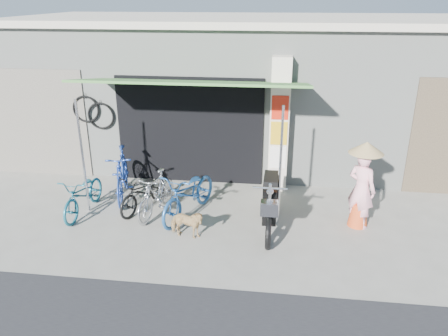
# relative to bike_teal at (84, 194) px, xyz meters

# --- Properties ---
(ground) EXTENTS (80.00, 80.00, 0.00)m
(ground) POSITION_rel_bike_teal_xyz_m (3.03, -0.66, -0.42)
(ground) COLOR gray
(ground) RESTS_ON ground
(bicycle_shop) EXTENTS (12.30, 5.30, 3.66)m
(bicycle_shop) POSITION_rel_bike_teal_xyz_m (3.03, 4.43, 1.42)
(bicycle_shop) COLOR #A1A59D
(bicycle_shop) RESTS_ON ground
(shop_pillar) EXTENTS (0.42, 0.44, 3.00)m
(shop_pillar) POSITION_rel_bike_teal_xyz_m (3.88, 1.79, 1.08)
(shop_pillar) COLOR beige
(shop_pillar) RESTS_ON ground
(awning) EXTENTS (4.60, 1.88, 2.72)m
(awning) POSITION_rel_bike_teal_xyz_m (2.13, 0.97, 2.09)
(awning) COLOR #3A6B30
(awning) RESTS_ON ground
(neighbour_left) EXTENTS (2.60, 0.06, 2.60)m
(neighbour_left) POSITION_rel_bike_teal_xyz_m (-1.97, 1.93, 0.88)
(neighbour_left) COLOR #6B665B
(neighbour_left) RESTS_ON ground
(bike_teal) EXTENTS (0.64, 1.62, 0.84)m
(bike_teal) POSITION_rel_bike_teal_xyz_m (0.00, 0.00, 0.00)
(bike_teal) COLOR #185C6F
(bike_teal) RESTS_ON ground
(bike_blue) EXTENTS (0.94, 1.91, 1.10)m
(bike_blue) POSITION_rel_bike_teal_xyz_m (0.53, 0.82, 0.13)
(bike_blue) COLOR navy
(bike_blue) RESTS_ON ground
(bike_black) EXTENTS (1.01, 1.60, 0.79)m
(bike_black) POSITION_rel_bike_teal_xyz_m (1.16, 0.33, -0.02)
(bike_black) COLOR black
(bike_black) RESTS_ON ground
(bike_silver) EXTENTS (0.75, 1.58, 0.91)m
(bike_silver) POSITION_rel_bike_teal_xyz_m (1.49, 0.13, 0.04)
(bike_silver) COLOR silver
(bike_silver) RESTS_ON ground
(bike_navy) EXTENTS (1.25, 1.98, 0.98)m
(bike_navy) POSITION_rel_bike_teal_xyz_m (2.16, 0.14, 0.07)
(bike_navy) COLOR #1F508E
(bike_navy) RESTS_ON ground
(street_dog) EXTENTS (0.71, 0.40, 0.57)m
(street_dog) POSITION_rel_bike_teal_xyz_m (2.27, -0.71, -0.13)
(street_dog) COLOR tan
(street_dog) RESTS_ON ground
(moped) EXTENTS (0.59, 2.06, 1.17)m
(moped) POSITION_rel_bike_teal_xyz_m (3.77, -0.10, 0.11)
(moped) COLOR black
(moped) RESTS_ON ground
(nun) EXTENTS (0.66, 0.65, 1.71)m
(nun) POSITION_rel_bike_teal_xyz_m (5.48, 0.16, 0.43)
(nun) COLOR #FBA9B7
(nun) RESTS_ON ground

